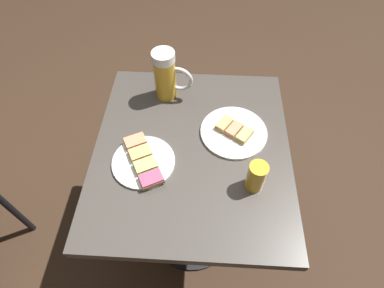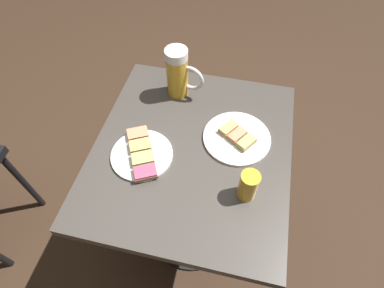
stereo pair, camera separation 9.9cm
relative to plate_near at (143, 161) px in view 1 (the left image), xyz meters
name	(u,v)px [view 1 (the left image)]	position (x,y,z in m)	size (l,w,h in m)	color
ground_plane	(192,226)	(0.07, -0.15, -0.71)	(6.00, 6.00, 0.00)	#382619
cafe_table	(192,173)	(0.07, -0.15, -0.18)	(0.73, 0.65, 0.70)	black
plate_near	(143,161)	(0.00, 0.00, 0.00)	(0.21, 0.20, 0.03)	white
plate_far	(234,131)	(0.14, -0.29, 0.00)	(0.23, 0.23, 0.03)	white
beer_mug	(166,75)	(0.31, -0.05, 0.08)	(0.08, 0.14, 0.19)	gold
beer_glass_small	(256,177)	(-0.06, -0.35, 0.04)	(0.06, 0.06, 0.10)	gold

